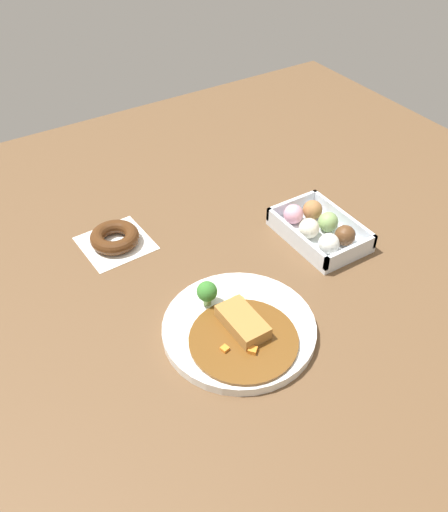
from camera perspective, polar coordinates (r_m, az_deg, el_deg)
The scene contains 4 objects.
ground_plane at distance 1.08m, azimuth 3.47°, elevation -1.87°, with size 1.60×1.60×0.00m, color brown.
curry_plate at distance 0.96m, azimuth 1.56°, elevation -7.55°, with size 0.27×0.27×0.07m.
donut_box at distance 1.16m, azimuth 9.97°, elevation 2.82°, with size 0.20×0.13×0.06m.
chocolate_ring_donut at distance 1.16m, azimuth -11.41°, elevation 1.89°, with size 0.14×0.14×0.03m.
Camera 1 is at (0.63, -0.48, 0.73)m, focal length 38.04 mm.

